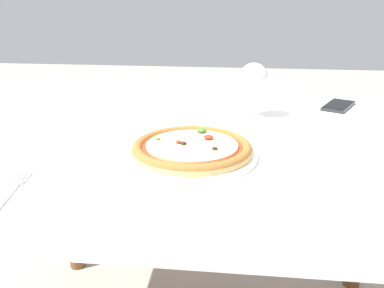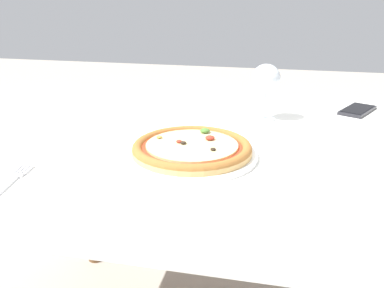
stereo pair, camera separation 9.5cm
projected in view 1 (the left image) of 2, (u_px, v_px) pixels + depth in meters
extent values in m
cube|color=brown|center=(202.00, 149.00, 1.07)|extent=(1.20, 0.93, 0.04)
cube|color=white|center=(202.00, 141.00, 1.06)|extent=(1.30, 1.03, 0.01)
cylinder|color=brown|center=(70.00, 192.00, 1.63)|extent=(0.06, 0.06, 0.67)
cylinder|color=brown|center=(363.00, 207.00, 1.51)|extent=(0.06, 0.06, 0.67)
cylinder|color=white|center=(192.00, 154.00, 0.96)|extent=(0.29, 0.29, 0.01)
cylinder|color=#E0B26B|center=(192.00, 150.00, 0.95)|extent=(0.27, 0.27, 0.01)
torus|color=#A3662D|center=(192.00, 147.00, 0.95)|extent=(0.27, 0.27, 0.02)
cylinder|color=#BC381E|center=(192.00, 147.00, 0.95)|extent=(0.22, 0.22, 0.00)
cylinder|color=beige|center=(192.00, 145.00, 0.95)|extent=(0.21, 0.21, 0.00)
ellipsoid|color=#A83323|center=(179.00, 142.00, 0.95)|extent=(0.01, 0.01, 0.01)
ellipsoid|color=#A83323|center=(208.00, 137.00, 0.98)|extent=(0.02, 0.02, 0.01)
ellipsoid|color=#2D2319|center=(215.00, 148.00, 0.91)|extent=(0.01, 0.01, 0.01)
ellipsoid|color=#2D2319|center=(183.00, 143.00, 0.94)|extent=(0.01, 0.01, 0.01)
ellipsoid|color=#4C7A33|center=(203.00, 130.00, 1.02)|extent=(0.02, 0.02, 0.01)
ellipsoid|color=#BC9342|center=(157.00, 138.00, 0.97)|extent=(0.01, 0.01, 0.01)
cube|color=silver|center=(4.00, 199.00, 0.76)|extent=(0.03, 0.11, 0.00)
cube|color=silver|center=(16.00, 184.00, 0.82)|extent=(0.03, 0.02, 0.00)
cube|color=silver|center=(16.00, 177.00, 0.85)|extent=(0.01, 0.05, 0.00)
cube|color=silver|center=(20.00, 177.00, 0.85)|extent=(0.01, 0.05, 0.00)
cube|color=silver|center=(24.00, 177.00, 0.85)|extent=(0.01, 0.05, 0.00)
cube|color=silver|center=(28.00, 177.00, 0.85)|extent=(0.01, 0.05, 0.00)
cylinder|color=silver|center=(252.00, 116.00, 1.25)|extent=(0.06, 0.06, 0.00)
cylinder|color=silver|center=(252.00, 102.00, 1.23)|extent=(0.01, 0.01, 0.08)
sphere|color=silver|center=(254.00, 77.00, 1.21)|extent=(0.08, 0.08, 0.08)
cube|color=#232328|center=(338.00, 106.00, 1.35)|extent=(0.13, 0.16, 0.01)
cube|color=black|center=(339.00, 104.00, 1.34)|extent=(0.11, 0.14, 0.00)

